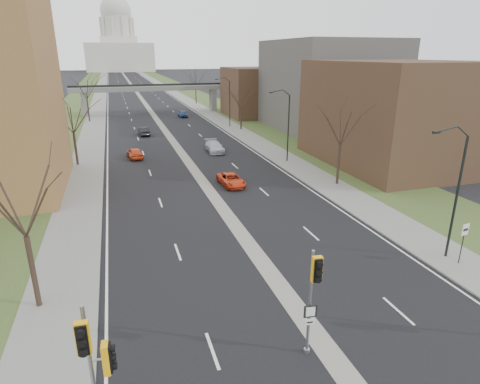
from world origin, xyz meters
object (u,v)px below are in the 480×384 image
signal_pole_left (95,356)px  car_left_far (144,131)px  car_right_near (231,180)px  car_right_mid (214,147)px  car_left_near (135,153)px  car_right_far (183,114)px  signal_pole_median (314,287)px  speed_limit_sign (464,236)px

signal_pole_left → car_left_far: bearing=88.0°
car_right_near → car_right_mid: car_right_mid is taller
signal_pole_left → car_right_near: size_ratio=1.20×
car_left_near → car_left_far: bearing=-105.8°
car_left_near → car_right_far: bearing=-116.6°
signal_pole_left → car_left_near: bearing=89.1°
car_left_far → car_right_far: bearing=-121.3°
signal_pole_median → car_right_far: (6.62, 72.52, -2.89)m
signal_pole_left → car_left_far: signal_pole_left is taller
signal_pole_left → signal_pole_median: bearing=13.1°
car_left_far → car_right_mid: size_ratio=0.85×
speed_limit_sign → car_left_far: size_ratio=0.64×
signal_pole_left → car_left_near: size_ratio=1.30×
speed_limit_sign → car_right_far: size_ratio=0.68×
signal_pole_median → car_right_near: bearing=88.9°
car_left_near → car_left_far: car_left_far is taller
car_left_far → car_right_mid: (8.29, -14.93, 0.02)m
car_left_near → car_left_far: 15.45m
car_left_near → car_right_mid: size_ratio=0.82×
car_left_near → car_right_near: 16.98m
signal_pole_median → car_right_near: size_ratio=1.16×
signal_pole_median → car_left_near: bearing=104.6°
car_right_mid → car_right_far: size_ratio=1.23×
signal_pole_median → car_left_near: signal_pole_median is taller
car_right_mid → car_left_near: bearing=-177.4°
signal_pole_median → speed_limit_sign: signal_pole_median is taller
signal_pole_median → car_left_near: (-5.22, 39.17, -2.89)m
speed_limit_sign → car_right_far: 68.20m
signal_pole_left → car_right_far: (15.23, 73.92, -2.77)m
signal_pole_median → car_left_far: 54.60m
signal_pole_median → car_right_near: (3.52, 24.61, -2.97)m
speed_limit_sign → car_left_near: size_ratio=0.67×
car_left_far → signal_pole_left: bearing=80.5°
speed_limit_sign → car_right_near: speed_limit_sign is taller
car_left_near → signal_pole_median: bearing=90.6°
signal_pole_median → car_right_mid: bearing=89.2°
speed_limit_sign → car_left_near: (-18.06, 34.56, -1.30)m
car_left_near → car_right_mid: (10.65, 0.34, 0.03)m
car_right_near → car_left_near: bearing=117.6°
car_right_mid → car_left_far: bearing=119.8°
signal_pole_left → car_right_mid: bearing=74.9°
signal_pole_left → speed_limit_sign: size_ratio=1.94×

